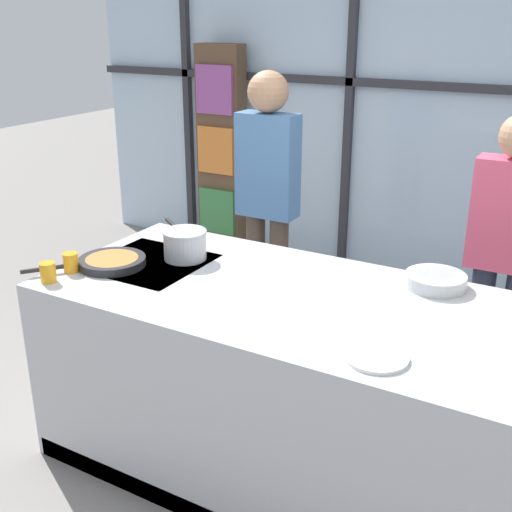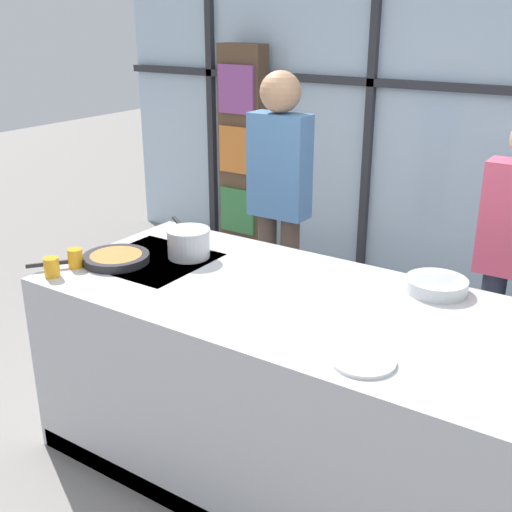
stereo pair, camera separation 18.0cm
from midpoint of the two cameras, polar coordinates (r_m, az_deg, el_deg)
ground_plane at (r=3.24m, az=4.24°, el=-18.28°), size 18.00×18.00×0.00m
back_window_wall at (r=4.95m, az=19.76°, el=12.31°), size 6.40×0.10×2.80m
bookshelf at (r=5.62m, az=-0.28°, el=9.20°), size 0.41×0.19×1.80m
demo_island at (r=2.97m, az=4.43°, el=-11.51°), size 2.22×1.03×0.90m
spectator_far_left at (r=3.92m, az=3.40°, el=5.79°), size 0.37×0.24×1.73m
frying_pan at (r=3.15m, az=-10.88°, el=-0.21°), size 0.43×0.49×0.04m
saucepan at (r=3.16m, az=-4.41°, el=1.21°), size 0.35×0.28×0.14m
white_plate at (r=2.29m, az=11.75°, el=-9.16°), size 0.23×0.23×0.01m
mixing_bowl at (r=2.90m, az=17.47°, el=-2.47°), size 0.27×0.27×0.06m
juice_glass_near at (r=3.04m, az=-16.11°, el=-0.98°), size 0.07×0.07×0.09m
juice_glass_far at (r=3.13m, az=-14.20°, el=-0.19°), size 0.07×0.07×0.09m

